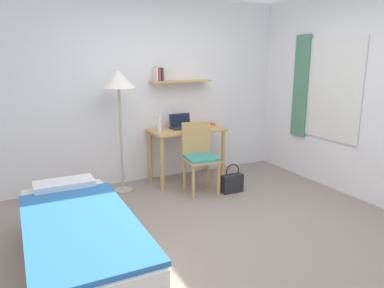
% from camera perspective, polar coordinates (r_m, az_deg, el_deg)
% --- Properties ---
extents(ground_plane, '(5.28, 5.28, 0.00)m').
position_cam_1_polar(ground_plane, '(3.87, 5.48, -13.71)').
color(ground_plane, gray).
extents(wall_back, '(4.40, 0.27, 2.60)m').
position_cam_1_polar(wall_back, '(5.29, -5.98, 8.39)').
color(wall_back, white).
rests_on(wall_back, ground_plane).
extents(wall_right, '(0.10, 4.40, 2.60)m').
position_cam_1_polar(wall_right, '(4.90, 26.12, 6.72)').
color(wall_right, white).
rests_on(wall_right, ground_plane).
extents(bed, '(0.85, 2.06, 0.54)m').
position_cam_1_polar(bed, '(3.32, -17.22, -14.57)').
color(bed, tan).
rests_on(bed, ground_plane).
extents(desk, '(1.06, 0.56, 0.76)m').
position_cam_1_polar(desk, '(5.24, -0.84, 0.84)').
color(desk, tan).
rests_on(desk, ground_plane).
extents(desk_chair, '(0.46, 0.46, 0.93)m').
position_cam_1_polar(desk_chair, '(4.81, 1.18, -1.64)').
color(desk_chair, tan).
rests_on(desk_chair, ground_plane).
extents(standing_lamp, '(0.43, 0.43, 1.61)m').
position_cam_1_polar(standing_lamp, '(4.74, -11.48, 9.11)').
color(standing_lamp, '#B2A893').
rests_on(standing_lamp, ground_plane).
extents(laptop, '(0.33, 0.21, 0.21)m').
position_cam_1_polar(laptop, '(5.26, -1.72, 3.10)').
color(laptop, '#2D2D33').
rests_on(laptop, desk).
extents(water_bottle, '(0.06, 0.06, 0.24)m').
position_cam_1_polar(water_bottle, '(5.01, -5.16, 3.30)').
color(water_bottle, silver).
rests_on(water_bottle, desk).
extents(book_stack, '(0.18, 0.22, 0.05)m').
position_cam_1_polar(book_stack, '(5.42, 2.49, 3.09)').
color(book_stack, gold).
rests_on(book_stack, desk).
extents(handbag, '(0.29, 0.12, 0.40)m').
position_cam_1_polar(handbag, '(4.90, 6.34, -6.05)').
color(handbag, '#232328').
rests_on(handbag, ground_plane).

